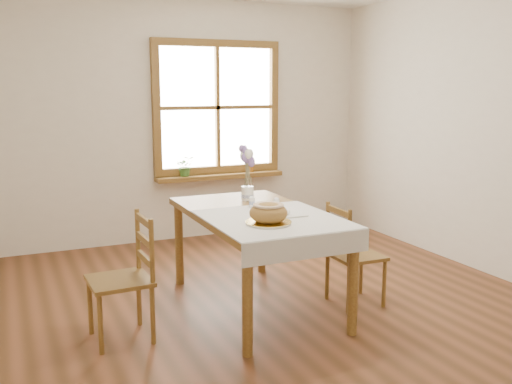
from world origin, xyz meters
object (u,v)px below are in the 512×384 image
(chair_right, at_px, (356,254))
(chair_left, at_px, (119,279))
(bread_plate, at_px, (268,223))
(flower_vase, at_px, (247,194))
(dining_table, at_px, (256,223))

(chair_right, bearing_deg, chair_left, 88.08)
(chair_left, xyz_separation_m, bread_plate, (0.97, -0.27, 0.34))
(chair_right, distance_m, flower_vase, 1.00)
(chair_right, relative_size, flower_vase, 7.04)
(chair_left, relative_size, bread_plate, 2.78)
(dining_table, distance_m, flower_vase, 0.44)
(bread_plate, bearing_deg, chair_right, 11.57)
(dining_table, xyz_separation_m, flower_vase, (0.10, 0.40, 0.14))
(chair_right, xyz_separation_m, flower_vase, (-0.63, 0.66, 0.41))
(chair_left, distance_m, flower_vase, 1.35)
(chair_right, height_order, flower_vase, flower_vase)
(dining_table, xyz_separation_m, chair_left, (-1.07, -0.16, -0.24))
(bread_plate, relative_size, flower_vase, 2.69)
(bread_plate, bearing_deg, chair_left, 164.62)
(chair_left, xyz_separation_m, flower_vase, (1.17, 0.56, 0.38))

